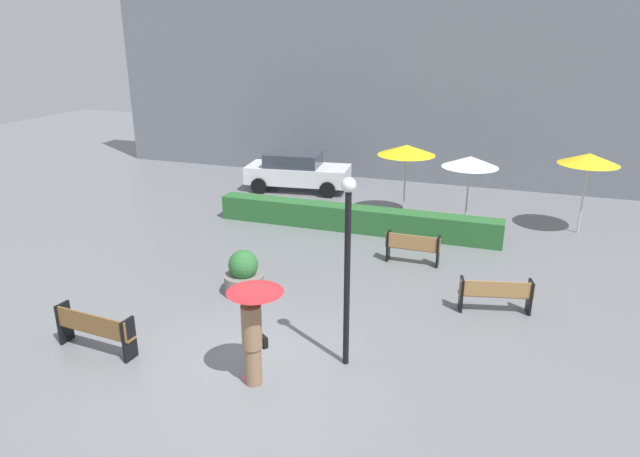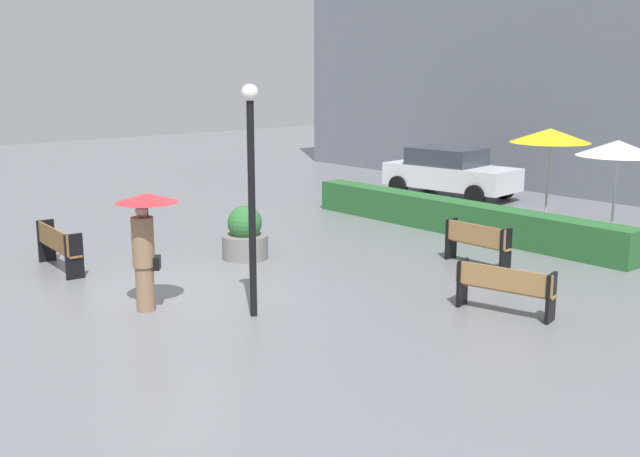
{
  "view_description": "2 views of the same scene",
  "coord_description": "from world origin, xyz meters",
  "px_view_note": "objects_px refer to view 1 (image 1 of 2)",
  "views": [
    {
      "loc": [
        4.55,
        -8.93,
        6.38
      ],
      "look_at": [
        -0.37,
        5.17,
        1.13
      ],
      "focal_mm": 31.97,
      "sensor_mm": 36.0,
      "label": 1
    },
    {
      "loc": [
        12.01,
        -6.74,
        4.15
      ],
      "look_at": [
        0.96,
        2.8,
        1.08
      ],
      "focal_mm": 43.74,
      "sensor_mm": 36.0,
      "label": 2
    }
  ],
  "objects_px": {
    "patio_umbrella_white": "(470,162)",
    "patio_umbrella_yellow_far": "(589,159)",
    "bench_near_left": "(94,328)",
    "planter_pot": "(244,275)",
    "bench_back_row": "(413,246)",
    "pedestrian_with_umbrella": "(253,318)",
    "lamp_post": "(347,254)",
    "patio_umbrella_yellow": "(406,150)",
    "parked_car": "(297,171)",
    "bench_far_right": "(496,293)"
  },
  "relations": [
    {
      "from": "patio_umbrella_yellow",
      "to": "parked_car",
      "type": "relative_size",
      "value": 0.59
    },
    {
      "from": "bench_near_left",
      "to": "bench_far_right",
      "type": "bearing_deg",
      "value": 30.36
    },
    {
      "from": "pedestrian_with_umbrella",
      "to": "patio_umbrella_yellow_far",
      "type": "xyz_separation_m",
      "value": [
        6.43,
        11.18,
        1.11
      ]
    },
    {
      "from": "bench_near_left",
      "to": "parked_car",
      "type": "xyz_separation_m",
      "value": [
        -0.66,
        13.17,
        0.28
      ]
    },
    {
      "from": "bench_near_left",
      "to": "patio_umbrella_white",
      "type": "bearing_deg",
      "value": 57.87
    },
    {
      "from": "bench_back_row",
      "to": "parked_car",
      "type": "xyz_separation_m",
      "value": [
        -6.02,
        6.32,
        0.29
      ]
    },
    {
      "from": "bench_back_row",
      "to": "pedestrian_with_umbrella",
      "type": "height_order",
      "value": "pedestrian_with_umbrella"
    },
    {
      "from": "planter_pot",
      "to": "patio_umbrella_yellow_far",
      "type": "distance_m",
      "value": 11.58
    },
    {
      "from": "bench_back_row",
      "to": "patio_umbrella_yellow_far",
      "type": "bearing_deg",
      "value": 43.21
    },
    {
      "from": "bench_near_left",
      "to": "planter_pot",
      "type": "relative_size",
      "value": 1.62
    },
    {
      "from": "patio_umbrella_yellow",
      "to": "lamp_post",
      "type": "bearing_deg",
      "value": -85.38
    },
    {
      "from": "pedestrian_with_umbrella",
      "to": "parked_car",
      "type": "xyz_separation_m",
      "value": [
        -4.29,
        13.09,
        -0.55
      ]
    },
    {
      "from": "lamp_post",
      "to": "parked_car",
      "type": "relative_size",
      "value": 0.88
    },
    {
      "from": "pedestrian_with_umbrella",
      "to": "lamp_post",
      "type": "height_order",
      "value": "lamp_post"
    },
    {
      "from": "planter_pot",
      "to": "lamp_post",
      "type": "distance_m",
      "value": 4.44
    },
    {
      "from": "patio_umbrella_white",
      "to": "parked_car",
      "type": "bearing_deg",
      "value": 158.29
    },
    {
      "from": "bench_back_row",
      "to": "pedestrian_with_umbrella",
      "type": "bearing_deg",
      "value": -104.37
    },
    {
      "from": "bench_far_right",
      "to": "planter_pot",
      "type": "distance_m",
      "value": 6.15
    },
    {
      "from": "patio_umbrella_white",
      "to": "patio_umbrella_yellow_far",
      "type": "height_order",
      "value": "patio_umbrella_yellow_far"
    },
    {
      "from": "planter_pot",
      "to": "lamp_post",
      "type": "bearing_deg",
      "value": -33.45
    },
    {
      "from": "bench_far_right",
      "to": "patio_umbrella_yellow",
      "type": "bearing_deg",
      "value": 118.15
    },
    {
      "from": "lamp_post",
      "to": "parked_car",
      "type": "distance_m",
      "value": 13.28
    },
    {
      "from": "lamp_post",
      "to": "patio_umbrella_yellow",
      "type": "bearing_deg",
      "value": 94.62
    },
    {
      "from": "planter_pot",
      "to": "patio_umbrella_white",
      "type": "xyz_separation_m",
      "value": [
        4.8,
        6.83,
        1.82
      ]
    },
    {
      "from": "bench_near_left",
      "to": "patio_umbrella_yellow_far",
      "type": "height_order",
      "value": "patio_umbrella_yellow_far"
    },
    {
      "from": "lamp_post",
      "to": "patio_umbrella_yellow_far",
      "type": "relative_size",
      "value": 1.45
    },
    {
      "from": "pedestrian_with_umbrella",
      "to": "lamp_post",
      "type": "bearing_deg",
      "value": 40.07
    },
    {
      "from": "patio_umbrella_yellow",
      "to": "patio_umbrella_yellow_far",
      "type": "distance_m",
      "value": 5.8
    },
    {
      "from": "bench_back_row",
      "to": "pedestrian_with_umbrella",
      "type": "xyz_separation_m",
      "value": [
        -1.73,
        -6.77,
        0.84
      ]
    },
    {
      "from": "bench_near_left",
      "to": "pedestrian_with_umbrella",
      "type": "relative_size",
      "value": 0.92
    },
    {
      "from": "bench_far_right",
      "to": "pedestrian_with_umbrella",
      "type": "distance_m",
      "value": 6.14
    },
    {
      "from": "patio_umbrella_white",
      "to": "patio_umbrella_yellow_far",
      "type": "relative_size",
      "value": 0.94
    },
    {
      "from": "lamp_post",
      "to": "parked_car",
      "type": "height_order",
      "value": "lamp_post"
    },
    {
      "from": "patio_umbrella_yellow_far",
      "to": "patio_umbrella_white",
      "type": "bearing_deg",
      "value": -165.38
    },
    {
      "from": "bench_near_left",
      "to": "planter_pot",
      "type": "xyz_separation_m",
      "value": [
        1.69,
        3.5,
        -0.04
      ]
    },
    {
      "from": "lamp_post",
      "to": "patio_umbrella_yellow_far",
      "type": "distance_m",
      "value": 11.17
    },
    {
      "from": "pedestrian_with_umbrella",
      "to": "patio_umbrella_yellow_far",
      "type": "height_order",
      "value": "patio_umbrella_yellow_far"
    },
    {
      "from": "patio_umbrella_yellow",
      "to": "patio_umbrella_white",
      "type": "distance_m",
      "value": 2.35
    },
    {
      "from": "patio_umbrella_white",
      "to": "bench_near_left",
      "type": "bearing_deg",
      "value": -122.13
    },
    {
      "from": "patio_umbrella_white",
      "to": "patio_umbrella_yellow_far",
      "type": "xyz_separation_m",
      "value": [
        3.57,
        0.93,
        0.16
      ]
    },
    {
      "from": "bench_back_row",
      "to": "parked_car",
      "type": "relative_size",
      "value": 0.35
    },
    {
      "from": "patio_umbrella_yellow_far",
      "to": "bench_back_row",
      "type": "bearing_deg",
      "value": -136.79
    },
    {
      "from": "bench_far_right",
      "to": "pedestrian_with_umbrella",
      "type": "xyz_separation_m",
      "value": [
        -4.13,
        -4.46,
        0.88
      ]
    },
    {
      "from": "parked_car",
      "to": "bench_near_left",
      "type": "bearing_deg",
      "value": -87.15
    },
    {
      "from": "lamp_post",
      "to": "pedestrian_with_umbrella",
      "type": "bearing_deg",
      "value": -139.93
    },
    {
      "from": "pedestrian_with_umbrella",
      "to": "lamp_post",
      "type": "relative_size",
      "value": 0.53
    },
    {
      "from": "bench_near_left",
      "to": "planter_pot",
      "type": "height_order",
      "value": "planter_pot"
    },
    {
      "from": "bench_near_left",
      "to": "lamp_post",
      "type": "bearing_deg",
      "value": 14.25
    },
    {
      "from": "parked_car",
      "to": "patio_umbrella_yellow",
      "type": "bearing_deg",
      "value": -23.08
    },
    {
      "from": "planter_pot",
      "to": "parked_car",
      "type": "distance_m",
      "value": 9.96
    }
  ]
}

